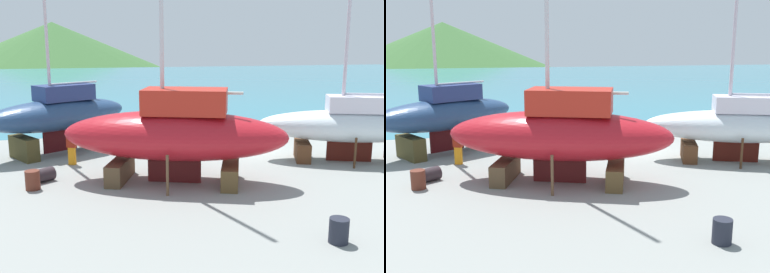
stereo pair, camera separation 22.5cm
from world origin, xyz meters
The scene contains 12 objects.
ground_plane centered at (0.00, -5.52, 0.00)m, with size 48.48×48.48×0.00m, color gray.
sea_water centered at (0.00, 48.98, 0.00)m, with size 149.13×84.76×0.01m, color teal.
headland_hill centered at (-19.26, 159.17, 0.00)m, with size 134.22×134.22×27.95m, color #3A6732.
sailboat_mid_port centered at (-5.45, -4.39, 2.18)m, with size 10.20×6.40×15.61m.
sailboat_small_center centered at (3.96, -3.05, 1.92)m, with size 9.61×5.76×15.81m.
sailboat_far_slipway centered at (-10.50, 2.45, 2.15)m, with size 8.49×6.61×14.30m.
worker centered at (-9.86, -0.32, 0.91)m, with size 0.50×0.40×1.74m.
barrel_blue_faded centered at (-10.99, -2.88, 0.30)m, with size 0.60×0.60×0.81m, color #30252A.
barrel_tar_black centered at (-1.88, -11.48, 0.39)m, with size 0.59×0.59×0.78m, color #222632.
barrel_rust_near centered at (-11.39, -3.94, 0.40)m, with size 0.60×0.60×0.80m, color #5D291C.
barrel_tipped_right centered at (1.15, 2.87, 0.31)m, with size 0.62×0.62×0.82m, color #58341D.
timber_plank_far centered at (-3.53, 1.39, 0.06)m, with size 3.07×0.13×0.13m, color brown.
Camera 2 is at (-8.99, -22.68, 5.93)m, focal length 41.67 mm.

